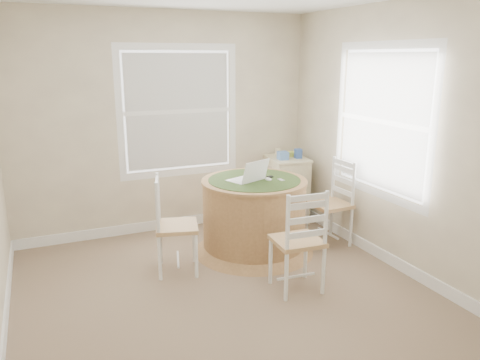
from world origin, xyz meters
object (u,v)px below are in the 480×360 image
corner_chest (286,188)px  round_table (254,213)px  chair_near (297,240)px  chair_left (177,226)px  laptop (248,178)px  chair_right (330,204)px

corner_chest → round_table: bearing=-129.8°
chair_near → corner_chest: chair_near is taller
round_table → chair_near: chair_near is taller
chair_left → laptop: (0.83, 0.14, 0.37)m
chair_right → chair_left: bearing=-92.3°
chair_near → chair_right: (0.88, 0.79, 0.00)m
round_table → chair_near: 0.95m
chair_left → round_table: bearing=-65.4°
chair_near → laptop: bearing=-82.2°
corner_chest → laptop: bearing=-132.0°
chair_left → laptop: size_ratio=2.15×
chair_left → chair_right: size_ratio=1.00×
chair_right → laptop: (-0.95, 0.15, 0.37)m
chair_near → chair_right: 1.19m
chair_near → corner_chest: (0.84, 1.73, -0.06)m
chair_left → chair_right: (1.77, -0.01, 0.00)m
corner_chest → chair_left: bearing=-144.9°
chair_right → laptop: size_ratio=2.15×
laptop → corner_chest: 1.27m
chair_near → chair_right: bearing=-134.2°
chair_left → laptop: bearing=-65.4°
round_table → laptop: (-0.08, -0.01, 0.40)m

